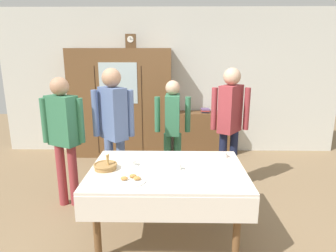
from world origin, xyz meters
TOP-DOWN VIEW (x-y plane):
  - ground_plane at (0.00, 0.00)m, footprint 12.00×12.00m
  - back_wall at (0.00, 2.65)m, footprint 6.40×0.10m
  - dining_table at (0.00, -0.24)m, footprint 1.58×1.11m
  - wall_cabinet at (-0.90, 2.35)m, footprint 1.84×0.46m
  - mantel_clock at (-0.69, 2.35)m, footprint 0.18×0.11m
  - bookshelf_low at (0.66, 2.41)m, footprint 0.98×0.35m
  - book_stack at (0.66, 2.41)m, footprint 0.19×0.24m
  - tea_cup_center at (0.64, 0.13)m, footprint 0.13×0.13m
  - tea_cup_far_left at (-0.37, -0.12)m, footprint 0.13×0.13m
  - tea_cup_back_edge at (0.11, -0.23)m, footprint 0.13×0.13m
  - bread_basket at (-0.63, -0.22)m, footprint 0.24×0.24m
  - pastry_plate at (-0.33, -0.50)m, footprint 0.28×0.28m
  - spoon_mid_left at (0.67, -0.54)m, footprint 0.12×0.02m
  - spoon_near_right at (0.24, -0.36)m, footprint 0.12×0.02m
  - person_beside_shelf at (-0.69, 0.55)m, footprint 0.52×0.40m
  - person_behind_table_right at (0.83, 0.92)m, footprint 0.52×0.41m
  - person_behind_table_left at (0.05, 1.14)m, footprint 0.52×0.37m
  - person_near_right_end at (-1.28, 0.43)m, footprint 0.52×0.34m

SIDE VIEW (x-z plane):
  - ground_plane at x=0.00m, z-range 0.00..0.00m
  - bookshelf_low at x=0.66m, z-range 0.00..0.82m
  - dining_table at x=0.00m, z-range 0.28..1.04m
  - spoon_mid_left at x=0.67m, z-range 0.76..0.77m
  - spoon_near_right at x=0.24m, z-range 0.76..0.77m
  - pastry_plate at x=-0.33m, z-range 0.75..0.80m
  - tea_cup_center at x=0.64m, z-range 0.76..0.82m
  - tea_cup_far_left at x=-0.37m, z-range 0.76..0.82m
  - tea_cup_back_edge at x=0.11m, z-range 0.76..0.82m
  - bread_basket at x=-0.63m, z-range 0.72..0.88m
  - book_stack at x=0.66m, z-range 0.82..0.89m
  - person_behind_table_left at x=0.05m, z-range 0.16..1.69m
  - wall_cabinet at x=-0.90m, z-range 0.00..1.98m
  - person_near_right_end at x=-1.28m, z-range 0.18..1.82m
  - person_behind_table_right at x=0.83m, z-range 0.19..1.92m
  - person_beside_shelf at x=-0.69m, z-range 0.20..1.94m
  - back_wall at x=0.00m, z-range 0.00..2.70m
  - mantel_clock at x=-0.69m, z-range 1.98..2.22m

